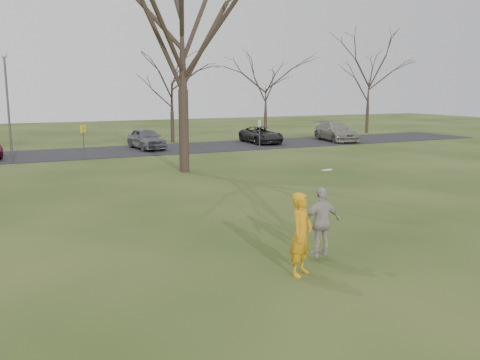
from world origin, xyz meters
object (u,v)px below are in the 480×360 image
player_defender (301,234)px  lamp_post (7,93)px  catching_play (322,222)px  big_tree (182,32)px  car_7 (336,132)px  car_4 (146,138)px  car_6 (261,135)px

player_defender → lamp_post: size_ratio=0.31×
catching_play → big_tree: 15.82m
car_7 → big_tree: size_ratio=0.37×
catching_play → lamp_post: size_ratio=0.34×
car_7 → big_tree: big_tree is taller
big_tree → lamp_post: bearing=136.8°
car_4 → catching_play: 25.19m
car_6 → big_tree: 15.83m
car_4 → big_tree: big_tree is taller
car_7 → catching_play: catching_play is taller
player_defender → car_6: player_defender is taller
car_6 → catching_play: size_ratio=2.14×
catching_play → lamp_post: lamp_post is taller
car_7 → lamp_post: lamp_post is taller
car_4 → car_6: 9.18m
catching_play → big_tree: bearing=84.3°
player_defender → lamp_post: bearing=71.0°
car_6 → big_tree: bearing=-131.7°
lamp_post → big_tree: size_ratio=0.45×
car_4 → catching_play: size_ratio=1.99×
player_defender → car_4: 25.91m
big_tree → car_4: bearing=85.7°
car_4 → lamp_post: 9.83m
car_7 → catching_play: bearing=-116.9°
catching_play → lamp_post: bearing=106.5°
car_4 → car_7: bearing=-9.4°
car_7 → lamp_post: size_ratio=0.83×
car_6 → car_7: bearing=-7.4°
lamp_post → big_tree: 11.38m
car_7 → catching_play: size_ratio=2.40×
car_6 → lamp_post: lamp_post is taller
car_4 → lamp_post: (-8.79, -3.02, 3.20)m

